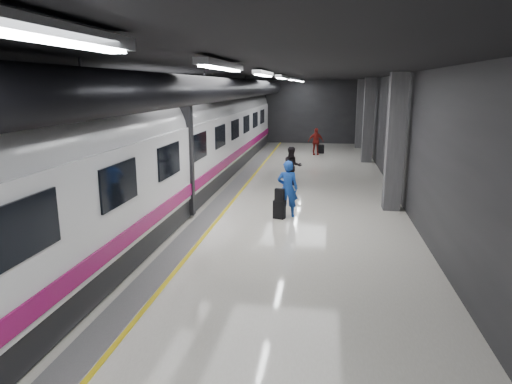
{
  "coord_description": "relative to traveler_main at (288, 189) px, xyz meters",
  "views": [
    {
      "loc": [
        2.28,
        -13.44,
        4.07
      ],
      "look_at": [
        0.43,
        -1.24,
        1.19
      ],
      "focal_mm": 32.0,
      "sensor_mm": 36.0,
      "label": 1
    }
  ],
  "objects": [
    {
      "name": "suitcase_main",
      "position": [
        -0.22,
        -0.29,
        -0.61
      ],
      "size": [
        0.41,
        0.32,
        0.59
      ],
      "primitive_type": "cube",
      "rotation": [
        0.0,
        0.0,
        -0.3
      ],
      "color": "black",
      "rests_on": "ground"
    },
    {
      "name": "traveler_far_b",
      "position": [
        0.56,
        13.58,
        -0.1
      ],
      "size": [
        1.0,
        0.58,
        1.61
      ],
      "primitive_type": "imported",
      "rotation": [
        0.0,
        0.0,
        0.21
      ],
      "color": "maroon",
      "rests_on": "ground"
    },
    {
      "name": "traveler_far_a",
      "position": [
        -0.18,
        4.5,
        -0.08
      ],
      "size": [
        0.94,
        0.82,
        1.64
      ],
      "primitive_type": "imported",
      "rotation": [
        0.0,
        0.0,
        0.29
      ],
      "color": "black",
      "rests_on": "ground"
    },
    {
      "name": "platform_hall",
      "position": [
        -1.44,
        0.35,
        2.64
      ],
      "size": [
        10.02,
        40.02,
        4.51
      ],
      "color": "black",
      "rests_on": "ground"
    },
    {
      "name": "ground",
      "position": [
        -1.16,
        -0.61,
        -0.9
      ],
      "size": [
        40.0,
        40.0,
        0.0
      ],
      "primitive_type": "plane",
      "color": "silver",
      "rests_on": "ground"
    },
    {
      "name": "traveler_main",
      "position": [
        0.0,
        0.0,
        0.0
      ],
      "size": [
        0.67,
        0.45,
        1.8
      ],
      "primitive_type": "imported",
      "rotation": [
        0.0,
        0.0,
        3.17
      ],
      "color": "blue",
      "rests_on": "ground"
    },
    {
      "name": "shoulder_bag",
      "position": [
        -0.22,
        -0.32,
        -0.13
      ],
      "size": [
        0.31,
        0.21,
        0.38
      ],
      "primitive_type": "cube",
      "rotation": [
        0.0,
        0.0,
        -0.22
      ],
      "color": "black",
      "rests_on": "suitcase_main"
    },
    {
      "name": "train",
      "position": [
        -4.4,
        -0.61,
        1.17
      ],
      "size": [
        3.05,
        38.0,
        4.05
      ],
      "color": "black",
      "rests_on": "ground"
    },
    {
      "name": "suitcase_far",
      "position": [
        0.89,
        14.23,
        -0.64
      ],
      "size": [
        0.38,
        0.26,
        0.53
      ],
      "primitive_type": "cube",
      "rotation": [
        0.0,
        0.0,
        0.09
      ],
      "color": "black",
      "rests_on": "ground"
    }
  ]
}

